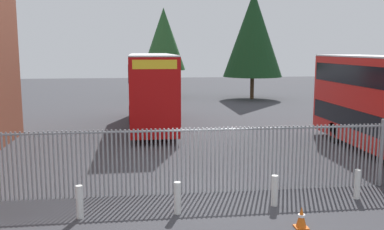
{
  "coord_description": "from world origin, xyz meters",
  "views": [
    {
      "loc": [
        -2.19,
        -13.62,
        4.73
      ],
      "look_at": [
        0.0,
        4.0,
        2.0
      ],
      "focal_mm": 40.3,
      "sensor_mm": 36.0,
      "label": 1
    }
  ],
  "objects_px": {
    "bollard_near_left": "(80,202)",
    "bollard_center_front": "(177,198)",
    "double_decker_bus_behind_fence_left": "(152,88)",
    "bollard_far_right": "(357,184)",
    "bollard_near_right": "(275,191)",
    "traffic_cone_by_gate": "(301,218)"
  },
  "relations": [
    {
      "from": "bollard_near_left",
      "to": "bollard_far_right",
      "type": "distance_m",
      "value": 8.57
    },
    {
      "from": "bollard_center_front",
      "to": "traffic_cone_by_gate",
      "type": "relative_size",
      "value": 1.61
    },
    {
      "from": "bollard_near_right",
      "to": "bollard_far_right",
      "type": "distance_m",
      "value": 2.82
    },
    {
      "from": "double_decker_bus_behind_fence_left",
      "to": "traffic_cone_by_gate",
      "type": "relative_size",
      "value": 18.32
    },
    {
      "from": "bollard_near_left",
      "to": "bollard_center_front",
      "type": "distance_m",
      "value": 2.76
    },
    {
      "from": "double_decker_bus_behind_fence_left",
      "to": "bollard_far_right",
      "type": "height_order",
      "value": "double_decker_bus_behind_fence_left"
    },
    {
      "from": "bollard_far_right",
      "to": "bollard_near_left",
      "type": "bearing_deg",
      "value": -176.36
    },
    {
      "from": "double_decker_bus_behind_fence_left",
      "to": "traffic_cone_by_gate",
      "type": "xyz_separation_m",
      "value": [
        3.46,
        -15.55,
        -2.13
      ]
    },
    {
      "from": "bollard_near_left",
      "to": "bollard_center_front",
      "type": "height_order",
      "value": "same"
    },
    {
      "from": "bollard_center_front",
      "to": "bollard_near_right",
      "type": "xyz_separation_m",
      "value": [
        2.98,
        0.28,
        0.0
      ]
    },
    {
      "from": "double_decker_bus_behind_fence_left",
      "to": "bollard_center_front",
      "type": "xyz_separation_m",
      "value": [
        0.27,
        -14.15,
        -1.95
      ]
    },
    {
      "from": "bollard_center_front",
      "to": "bollard_far_right",
      "type": "distance_m",
      "value": 5.82
    },
    {
      "from": "double_decker_bus_behind_fence_left",
      "to": "bollard_near_left",
      "type": "bearing_deg",
      "value": -100.0
    },
    {
      "from": "double_decker_bus_behind_fence_left",
      "to": "bollard_near_left",
      "type": "height_order",
      "value": "double_decker_bus_behind_fence_left"
    },
    {
      "from": "traffic_cone_by_gate",
      "to": "bollard_far_right",
      "type": "bearing_deg",
      "value": 37.1
    },
    {
      "from": "traffic_cone_by_gate",
      "to": "double_decker_bus_behind_fence_left",
      "type": "bearing_deg",
      "value": 102.53
    },
    {
      "from": "bollard_near_right",
      "to": "traffic_cone_by_gate",
      "type": "relative_size",
      "value": 1.61
    },
    {
      "from": "bollard_near_left",
      "to": "bollard_far_right",
      "type": "height_order",
      "value": "same"
    },
    {
      "from": "bollard_far_right",
      "to": "traffic_cone_by_gate",
      "type": "relative_size",
      "value": 1.61
    },
    {
      "from": "bollard_near_left",
      "to": "traffic_cone_by_gate",
      "type": "distance_m",
      "value": 6.12
    },
    {
      "from": "double_decker_bus_behind_fence_left",
      "to": "traffic_cone_by_gate",
      "type": "bearing_deg",
      "value": -77.47
    },
    {
      "from": "bollard_center_front",
      "to": "bollard_far_right",
      "type": "relative_size",
      "value": 1.0
    }
  ]
}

